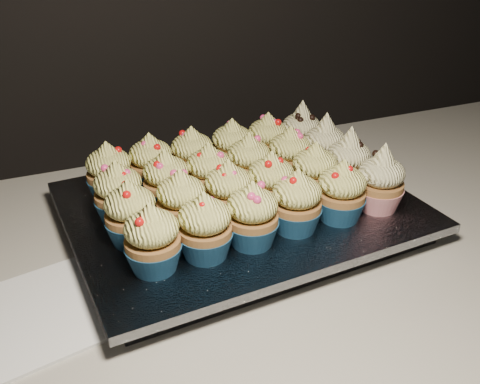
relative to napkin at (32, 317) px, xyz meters
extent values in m
cube|color=silver|center=(0.52, 0.06, -0.02)|extent=(2.44, 0.64, 0.04)
cube|color=white|center=(0.00, 0.00, 0.00)|extent=(0.19, 0.19, 0.00)
cube|color=black|center=(0.28, 0.09, 0.01)|extent=(0.44, 0.35, 0.02)
cube|color=silver|center=(0.28, 0.09, 0.03)|extent=(0.48, 0.38, 0.01)
cone|color=navy|center=(0.14, -0.01, 0.05)|extent=(0.06, 0.06, 0.03)
ellipsoid|color=#FFFA80|center=(0.14, -0.01, 0.09)|extent=(0.06, 0.06, 0.04)
cone|color=#FFFA80|center=(0.14, -0.01, 0.11)|extent=(0.03, 0.03, 0.02)
cone|color=navy|center=(0.20, -0.01, 0.05)|extent=(0.06, 0.06, 0.03)
ellipsoid|color=#FFFA80|center=(0.20, -0.01, 0.09)|extent=(0.06, 0.06, 0.04)
cone|color=#FFFA80|center=(0.20, -0.01, 0.11)|extent=(0.03, 0.03, 0.02)
cone|color=navy|center=(0.26, -0.01, 0.05)|extent=(0.06, 0.06, 0.03)
ellipsoid|color=#FFFA80|center=(0.26, -0.01, 0.09)|extent=(0.06, 0.06, 0.04)
cone|color=#FFFA80|center=(0.26, -0.01, 0.11)|extent=(0.03, 0.03, 0.02)
cone|color=navy|center=(0.32, 0.00, 0.05)|extent=(0.06, 0.06, 0.03)
ellipsoid|color=#FFFA80|center=(0.32, 0.00, 0.09)|extent=(0.06, 0.06, 0.04)
cone|color=#FFFA80|center=(0.32, 0.00, 0.11)|extent=(0.03, 0.03, 0.02)
cone|color=navy|center=(0.38, 0.00, 0.05)|extent=(0.06, 0.06, 0.03)
ellipsoid|color=#FFFA80|center=(0.38, 0.00, 0.09)|extent=(0.06, 0.06, 0.04)
cone|color=#FFFA80|center=(0.38, 0.00, 0.11)|extent=(0.03, 0.03, 0.02)
cone|color=#B6192A|center=(0.44, 0.01, 0.05)|extent=(0.06, 0.06, 0.03)
ellipsoid|color=#F6EFAD|center=(0.44, 0.01, 0.09)|extent=(0.06, 0.06, 0.04)
cone|color=#F6EFAD|center=(0.44, 0.01, 0.11)|extent=(0.03, 0.03, 0.03)
cone|color=navy|center=(0.13, 0.05, 0.05)|extent=(0.06, 0.06, 0.03)
ellipsoid|color=#FFFA80|center=(0.13, 0.05, 0.09)|extent=(0.06, 0.06, 0.04)
cone|color=#FFFA80|center=(0.13, 0.05, 0.11)|extent=(0.03, 0.03, 0.02)
cone|color=navy|center=(0.19, 0.06, 0.05)|extent=(0.06, 0.06, 0.03)
ellipsoid|color=#FFFA80|center=(0.19, 0.06, 0.09)|extent=(0.06, 0.06, 0.04)
cone|color=#FFFA80|center=(0.19, 0.06, 0.11)|extent=(0.03, 0.03, 0.02)
cone|color=navy|center=(0.25, 0.06, 0.05)|extent=(0.06, 0.06, 0.03)
ellipsoid|color=#FFFA80|center=(0.25, 0.06, 0.09)|extent=(0.06, 0.06, 0.04)
cone|color=#FFFA80|center=(0.25, 0.06, 0.11)|extent=(0.03, 0.03, 0.02)
cone|color=navy|center=(0.31, 0.06, 0.05)|extent=(0.06, 0.06, 0.03)
ellipsoid|color=#FFFA80|center=(0.31, 0.06, 0.09)|extent=(0.06, 0.06, 0.04)
cone|color=#FFFA80|center=(0.31, 0.06, 0.11)|extent=(0.03, 0.03, 0.02)
cone|color=navy|center=(0.38, 0.06, 0.05)|extent=(0.06, 0.06, 0.03)
ellipsoid|color=#FFFA80|center=(0.38, 0.06, 0.09)|extent=(0.06, 0.06, 0.04)
cone|color=#FFFA80|center=(0.38, 0.06, 0.11)|extent=(0.03, 0.03, 0.02)
cone|color=#B6192A|center=(0.44, 0.07, 0.05)|extent=(0.06, 0.06, 0.03)
ellipsoid|color=#F6EFAD|center=(0.44, 0.07, 0.09)|extent=(0.06, 0.06, 0.04)
cone|color=#F6EFAD|center=(0.44, 0.07, 0.11)|extent=(0.03, 0.03, 0.03)
cone|color=navy|center=(0.12, 0.11, 0.05)|extent=(0.06, 0.06, 0.03)
ellipsoid|color=#FFFA80|center=(0.12, 0.11, 0.09)|extent=(0.06, 0.06, 0.04)
cone|color=#FFFA80|center=(0.12, 0.11, 0.11)|extent=(0.03, 0.03, 0.02)
cone|color=navy|center=(0.19, 0.12, 0.05)|extent=(0.06, 0.06, 0.03)
ellipsoid|color=#FFFA80|center=(0.19, 0.12, 0.09)|extent=(0.06, 0.06, 0.04)
cone|color=#FFFA80|center=(0.19, 0.12, 0.11)|extent=(0.03, 0.03, 0.02)
cone|color=navy|center=(0.25, 0.12, 0.05)|extent=(0.06, 0.06, 0.03)
ellipsoid|color=#FFFA80|center=(0.25, 0.12, 0.09)|extent=(0.06, 0.06, 0.04)
cone|color=#FFFA80|center=(0.25, 0.12, 0.11)|extent=(0.03, 0.03, 0.02)
cone|color=navy|center=(0.31, 0.13, 0.05)|extent=(0.06, 0.06, 0.03)
ellipsoid|color=#FFFA80|center=(0.31, 0.13, 0.09)|extent=(0.06, 0.06, 0.04)
cone|color=#FFFA80|center=(0.31, 0.13, 0.11)|extent=(0.03, 0.03, 0.02)
cone|color=navy|center=(0.37, 0.13, 0.05)|extent=(0.06, 0.06, 0.03)
ellipsoid|color=#FFFA80|center=(0.37, 0.13, 0.09)|extent=(0.06, 0.06, 0.04)
cone|color=#FFFA80|center=(0.37, 0.13, 0.11)|extent=(0.03, 0.03, 0.02)
cone|color=#B6192A|center=(0.43, 0.13, 0.05)|extent=(0.06, 0.06, 0.03)
ellipsoid|color=#F6EFAD|center=(0.43, 0.13, 0.09)|extent=(0.06, 0.06, 0.04)
cone|color=#F6EFAD|center=(0.43, 0.13, 0.11)|extent=(0.03, 0.03, 0.03)
cone|color=navy|center=(0.12, 0.17, 0.05)|extent=(0.06, 0.06, 0.03)
ellipsoid|color=#FFFA80|center=(0.12, 0.17, 0.09)|extent=(0.06, 0.06, 0.04)
cone|color=#FFFA80|center=(0.12, 0.17, 0.11)|extent=(0.03, 0.03, 0.02)
cone|color=navy|center=(0.18, 0.18, 0.05)|extent=(0.06, 0.06, 0.03)
ellipsoid|color=#FFFA80|center=(0.18, 0.18, 0.09)|extent=(0.06, 0.06, 0.04)
cone|color=#FFFA80|center=(0.18, 0.18, 0.11)|extent=(0.03, 0.03, 0.02)
cone|color=navy|center=(0.24, 0.18, 0.05)|extent=(0.06, 0.06, 0.03)
ellipsoid|color=#FFFA80|center=(0.24, 0.18, 0.09)|extent=(0.06, 0.06, 0.04)
cone|color=#FFFA80|center=(0.24, 0.18, 0.11)|extent=(0.03, 0.03, 0.02)
cone|color=navy|center=(0.31, 0.19, 0.05)|extent=(0.06, 0.06, 0.03)
ellipsoid|color=#FFFA80|center=(0.31, 0.19, 0.09)|extent=(0.06, 0.06, 0.04)
cone|color=#FFFA80|center=(0.31, 0.19, 0.11)|extent=(0.03, 0.03, 0.02)
cone|color=navy|center=(0.37, 0.19, 0.05)|extent=(0.06, 0.06, 0.03)
ellipsoid|color=#FFFA80|center=(0.37, 0.19, 0.09)|extent=(0.06, 0.06, 0.04)
cone|color=#FFFA80|center=(0.37, 0.19, 0.11)|extent=(0.03, 0.03, 0.02)
cone|color=#B6192A|center=(0.43, 0.19, 0.05)|extent=(0.06, 0.06, 0.03)
ellipsoid|color=#F6EFAD|center=(0.43, 0.19, 0.09)|extent=(0.06, 0.06, 0.04)
cone|color=#F6EFAD|center=(0.43, 0.19, 0.11)|extent=(0.03, 0.03, 0.03)
camera|label=1|loc=(0.04, -0.49, 0.39)|focal=40.00mm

